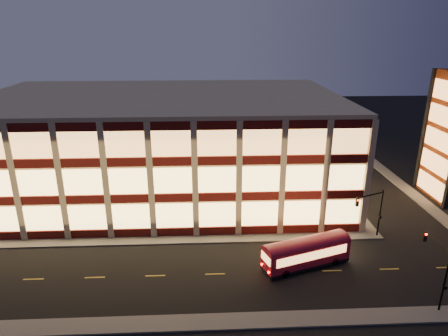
{
  "coord_description": "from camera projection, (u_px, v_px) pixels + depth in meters",
  "views": [
    {
      "loc": [
        3.24,
        -40.36,
        23.66
      ],
      "look_at": [
        5.59,
        8.0,
        6.38
      ],
      "focal_mm": 32.0,
      "sensor_mm": 36.0,
      "label": 1
    }
  ],
  "objects": [
    {
      "name": "sidewalk_office_south",
      "position": [
        154.0,
        240.0,
        46.55
      ],
      "size": [
        54.0,
        2.0,
        0.15
      ],
      "primitive_type": "cube",
      "color": "#514F4C",
      "rests_on": "ground"
    },
    {
      "name": "office_building",
      "position": [
        164.0,
        143.0,
        59.11
      ],
      "size": [
        50.45,
        30.45,
        14.5
      ],
      "color": "tan",
      "rests_on": "ground"
    },
    {
      "name": "sidewalk_near",
      "position": [
        170.0,
        323.0,
        33.52
      ],
      "size": [
        100.0,
        2.0,
        0.15
      ],
      "primitive_type": "cube",
      "color": "#514F4C",
      "rests_on": "ground"
    },
    {
      "name": "sidewalk_tower_west",
      "position": [
        400.0,
        183.0,
        63.3
      ],
      "size": [
        2.0,
        30.0,
        0.15
      ],
      "primitive_type": "cube",
      "color": "#514F4C",
      "rests_on": "ground"
    },
    {
      "name": "sidewalk_office_east",
      "position": [
        332.0,
        185.0,
        62.79
      ],
      "size": [
        2.0,
        30.0,
        0.15
      ],
      "primitive_type": "cube",
      "color": "#514F4C",
      "rests_on": "ground"
    },
    {
      "name": "traffic_signal_near",
      "position": [
        438.0,
        261.0,
        35.08
      ],
      "size": [
        0.32,
        4.45,
        6.0
      ],
      "color": "black",
      "rests_on": "ground"
    },
    {
      "name": "traffic_signal_far",
      "position": [
        372.0,
        207.0,
        45.63
      ],
      "size": [
        3.79,
        1.87,
        6.0
      ],
      "color": "black",
      "rests_on": "ground"
    },
    {
      "name": "trolley_bus",
      "position": [
        306.0,
        251.0,
        41.15
      ],
      "size": [
        9.58,
        5.25,
        3.16
      ],
      "rotation": [
        0.0,
        0.0,
        0.33
      ],
      "color": "maroon",
      "rests_on": "ground"
    },
    {
      "name": "ground",
      "position": [
        179.0,
        244.0,
        45.77
      ],
      "size": [
        200.0,
        200.0,
        0.0
      ],
      "primitive_type": "plane",
      "color": "black",
      "rests_on": "ground"
    }
  ]
}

